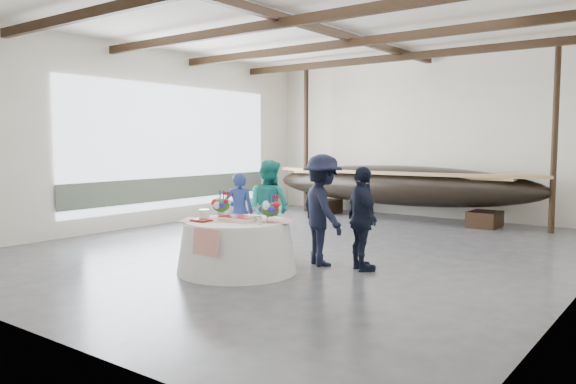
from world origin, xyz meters
The scene contains 14 objects.
floor centered at (0.00, 0.00, 0.00)m, with size 10.00×12.00×0.01m, color #3D3D42.
wall_back centered at (0.00, 6.00, 2.25)m, with size 10.00×0.02×4.50m, color silver.
wall_front centered at (0.00, -6.00, 2.25)m, with size 10.00×0.02×4.50m, color silver.
wall_left centered at (-5.00, 0.00, 2.25)m, with size 0.02×12.00×4.50m, color silver.
ceiling centered at (0.00, 0.00, 4.50)m, with size 10.00×12.00×0.01m, color white.
pavilion_structure centered at (0.00, 0.84, 4.00)m, with size 9.80×11.76×4.50m.
open_bay centered at (-4.95, 1.00, 1.83)m, with size 0.03×7.00×3.20m.
longboat_display centered at (-0.41, 4.92, 0.95)m, with size 7.91×1.58×1.48m.
banquet_table centered at (0.24, -2.40, 0.42)m, with size 1.96×1.96×0.84m.
tabletop_items centered at (0.19, -2.28, 0.99)m, with size 1.85×1.36×0.40m.
guest_woman_blue centered at (-0.86, -1.12, 0.77)m, with size 0.56×0.37×1.54m, color navy.
guest_woman_teal centered at (-0.15, -1.08, 0.90)m, with size 0.87×0.68×1.80m, color teal.
guest_man_left centered at (1.08, -1.14, 0.96)m, with size 1.24×0.71×1.91m, color black.
guest_man_right centered at (1.85, -1.11, 0.86)m, with size 1.01×0.42×1.72m, color black.
Camera 1 is at (6.34, -9.17, 2.11)m, focal length 35.00 mm.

